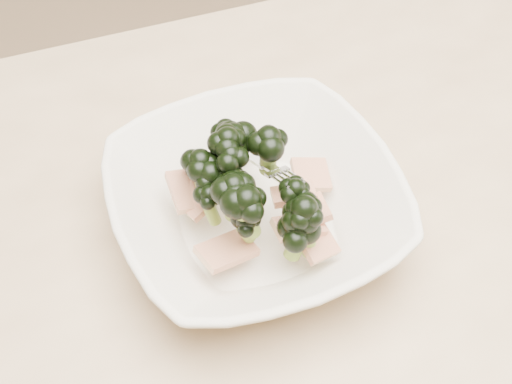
# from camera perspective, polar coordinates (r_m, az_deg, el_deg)

# --- Properties ---
(dining_table) EXTENTS (1.20, 0.80, 0.75)m
(dining_table) POSITION_cam_1_polar(r_m,az_deg,el_deg) (0.73, 9.57, -9.87)
(dining_table) COLOR tan
(dining_table) RESTS_ON ground
(broccoli_dish) EXTENTS (0.27, 0.27, 0.11)m
(broccoli_dish) POSITION_cam_1_polar(r_m,az_deg,el_deg) (0.63, -0.09, -0.77)
(broccoli_dish) COLOR beige
(broccoli_dish) RESTS_ON dining_table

